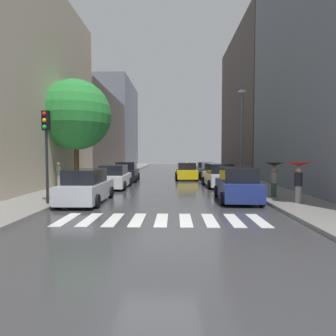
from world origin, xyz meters
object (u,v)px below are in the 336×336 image
object	(u,v)px
parked_car_left_third	(127,172)
pedestrian_far_side	(59,174)
parked_car_right_fourth	(205,169)
pedestrian_foreground	(274,172)
parked_car_left_nearest	(87,187)
parked_car_right_second	(219,176)
lamp_post_right	(242,130)
parked_car_right_third	(211,172)
pedestrian_near_tree	(299,172)
taxi_midroad	(186,171)
traffic_light_left_corner	(46,136)
parked_car_left_second	(114,177)
street_tree_left	(76,115)
parked_car_right_nearest	(237,185)

from	to	relation	value
parked_car_left_third	pedestrian_far_side	world-z (taller)	pedestrian_far_side
parked_car_right_fourth	pedestrian_foreground	bearing A→B (deg)	-172.66
parked_car_left_nearest	parked_car_right_second	xyz separation A→B (m)	(7.77, 7.21, 0.01)
parked_car_left_third	lamp_post_right	xyz separation A→B (m)	(9.37, -3.95, 3.42)
pedestrian_foreground	parked_car_right_third	bearing A→B (deg)	-54.44
parked_car_right_second	pedestrian_near_tree	bearing A→B (deg)	-164.66
lamp_post_right	parked_car_left_nearest	bearing A→B (deg)	-141.54
parked_car_right_third	parked_car_right_fourth	world-z (taller)	parked_car_right_third
parked_car_left_third	parked_car_right_second	size ratio (longest dim) A/B	0.94
taxi_midroad	traffic_light_left_corner	size ratio (longest dim) A/B	1.06
parked_car_left_second	parked_car_right_third	bearing A→B (deg)	-49.89
parked_car_left_third	pedestrian_near_tree	size ratio (longest dim) A/B	2.20
parked_car_left_second	taxi_midroad	bearing A→B (deg)	-38.27
parked_car_left_second	parked_car_right_third	world-z (taller)	parked_car_left_second
pedestrian_far_side	street_tree_left	bearing A→B (deg)	-10.13
lamp_post_right	pedestrian_near_tree	bearing A→B (deg)	-84.42
pedestrian_near_tree	taxi_midroad	bearing A→B (deg)	-143.59
taxi_midroad	street_tree_left	bearing A→B (deg)	127.14
parked_car_right_second	pedestrian_foreground	size ratio (longest dim) A/B	2.44
parked_car_right_nearest	traffic_light_left_corner	bearing A→B (deg)	103.33
pedestrian_near_tree	lamp_post_right	world-z (taller)	lamp_post_right
taxi_midroad	street_tree_left	size ratio (longest dim) A/B	0.59
parked_car_left_nearest	taxi_midroad	size ratio (longest dim) A/B	1.00
parked_car_right_fourth	lamp_post_right	size ratio (longest dim) A/B	0.58
parked_car_right_nearest	taxi_midroad	world-z (taller)	taxi_midroad
parked_car_right_nearest	pedestrian_near_tree	distance (m)	3.01
pedestrian_far_side	parked_car_left_nearest	bearing A→B (deg)	-121.18
parked_car_left_nearest	taxi_midroad	world-z (taller)	taxi_midroad
parked_car_right_nearest	street_tree_left	bearing A→B (deg)	62.33
pedestrian_foreground	pedestrian_far_side	size ratio (longest dim) A/B	1.05
traffic_light_left_corner	taxi_midroad	bearing A→B (deg)	63.96
parked_car_right_second	parked_car_right_third	distance (m)	5.81
taxi_midroad	pedestrian_far_side	distance (m)	12.10
parked_car_right_third	street_tree_left	world-z (taller)	street_tree_left
pedestrian_foreground	pedestrian_near_tree	size ratio (longest dim) A/B	0.96
pedestrian_far_side	lamp_post_right	distance (m)	13.66
parked_car_right_second	parked_car_right_third	xyz separation A→B (m)	(0.17, 5.80, -0.06)
parked_car_left_third	taxi_midroad	world-z (taller)	taxi_midroad
parked_car_left_second	taxi_midroad	distance (m)	9.03
street_tree_left	lamp_post_right	size ratio (longest dim) A/B	1.09
parked_car_right_second	street_tree_left	world-z (taller)	street_tree_left
parked_car_left_second	parked_car_right_nearest	distance (m)	9.40
pedestrian_far_side	traffic_light_left_corner	world-z (taller)	traffic_light_left_corner
street_tree_left	traffic_light_left_corner	distance (m)	8.21
parked_car_right_second	pedestrian_foreground	world-z (taller)	pedestrian_foreground
pedestrian_far_side	traffic_light_left_corner	distance (m)	7.34
parked_car_left_nearest	pedestrian_near_tree	size ratio (longest dim) A/B	2.37
traffic_light_left_corner	lamp_post_right	world-z (taller)	lamp_post_right
pedestrian_far_side	lamp_post_right	size ratio (longest dim) A/B	0.25
pedestrian_foreground	pedestrian_far_side	xyz separation A→B (m)	(-13.43, 4.34, -0.42)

